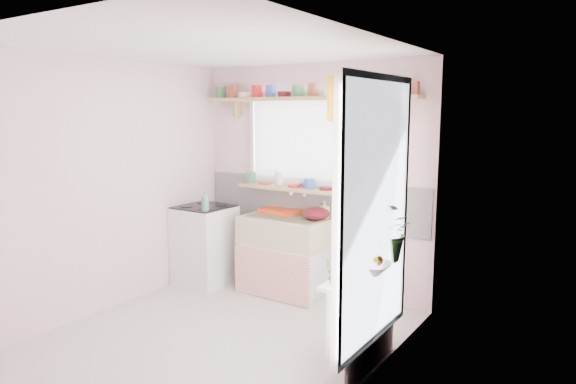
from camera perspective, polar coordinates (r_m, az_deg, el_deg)
The scene contains 19 objects.
room at distance 4.70m, azimuth 4.93°, elevation 1.40°, with size 3.20×3.20×3.20m.
sink_unit at distance 5.67m, azimuth -0.36°, elevation -6.97°, with size 0.95×0.65×1.11m.
cooker at distance 6.04m, azimuth -9.22°, elevation -5.80°, with size 0.58×0.58×0.93m.
radiator_ledge at distance 4.10m, azimuth 8.30°, elevation -13.90°, with size 0.22×0.95×0.78m.
windowsill at distance 5.67m, azimuth 0.68°, elevation 0.36°, with size 1.40×0.22×0.04m, color tan.
pine_shelf at distance 5.52m, azimuth 1.98°, elevation 10.33°, with size 2.52×0.24×0.04m, color tan.
shelf_crockery at distance 5.52m, azimuth 1.98°, elevation 11.11°, with size 2.47×0.11×0.12m.
sill_crockery at distance 5.67m, azimuth 0.54°, elevation 1.13°, with size 1.35×0.11×0.12m.
dish_tray at distance 5.82m, azimuth -0.63°, elevation -2.08°, with size 0.45×0.34×0.04m, color #EF4515.
colander at distance 5.45m, azimuth 3.17°, elevation -2.39°, with size 0.29×0.29×0.13m, color #500D15.
jade_plant at distance 4.25m, azimuth 11.18°, elevation -4.21°, with size 0.46×0.40×0.51m, color #345E25.
fruit_bowl at distance 3.96m, azimuth 8.97°, elevation -8.33°, with size 0.32×0.32×0.08m, color white.
herb_pot at distance 3.66m, azimuth 4.95°, elevation -8.75°, with size 0.10×0.07×0.20m, color #295B24.
soap_bottle_sink at distance 5.53m, azimuth 4.07°, elevation -1.95°, with size 0.08×0.09×0.19m, color #E0F56D.
sill_cup at distance 5.74m, azimuth -0.93°, elevation 1.12°, with size 0.11×0.11×0.09m, color silver.
sill_bowl at distance 5.63m, azimuth 2.34°, elevation 0.81°, with size 0.19×0.19×0.06m, color #386DB8.
shelf_vase at distance 5.26m, azimuth 5.77°, elevation 11.44°, with size 0.15×0.15×0.16m, color #AD4835.
cooker_bottle at distance 5.62m, azimuth -9.19°, elevation -1.03°, with size 0.08×0.08×0.22m, color #468D60.
fruit at distance 3.95m, azimuth 9.10°, elevation -7.47°, with size 0.20×0.14×0.10m.
Camera 1 is at (2.87, -3.24, 1.98)m, focal length 32.00 mm.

